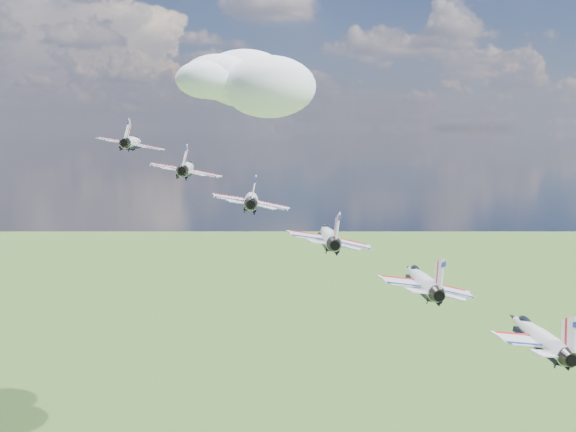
{
  "coord_description": "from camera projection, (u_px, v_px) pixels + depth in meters",
  "views": [
    {
      "loc": [
        -3.34,
        -66.16,
        159.67
      ],
      "look_at": [
        11.79,
        10.18,
        149.01
      ],
      "focal_mm": 40.0,
      "sensor_mm": 36.0,
      "label": 1
    }
  ],
  "objects": [
    {
      "name": "jet_4",
      "position": [
        421.0,
        280.0,
        67.55
      ],
      "size": [
        11.8,
        15.05,
        5.76
      ],
      "primitive_type": null,
      "rotation": [
        0.0,
        0.19,
        -0.15
      ],
      "color": "white"
    },
    {
      "name": "jet_3",
      "position": [
        328.0,
        235.0,
        74.88
      ],
      "size": [
        11.8,
        15.05,
        5.76
      ],
      "primitive_type": null,
      "rotation": [
        0.0,
        0.19,
        -0.15
      ],
      "color": "white"
    },
    {
      "name": "jet_1",
      "position": [
        187.0,
        168.0,
        89.54
      ],
      "size": [
        11.8,
        15.05,
        5.76
      ],
      "primitive_type": null,
      "rotation": [
        0.0,
        0.19,
        -0.15
      ],
      "color": "white"
    },
    {
      "name": "jet_0",
      "position": [
        133.0,
        142.0,
        96.86
      ],
      "size": [
        11.8,
        15.05,
        5.76
      ],
      "primitive_type": null,
      "rotation": [
        0.0,
        0.19,
        -0.15
      ],
      "color": "white"
    },
    {
      "name": "jet_2",
      "position": [
        251.0,
        199.0,
        82.21
      ],
      "size": [
        11.8,
        15.05,
        5.76
      ],
      "primitive_type": null,
      "rotation": [
        0.0,
        0.19,
        -0.15
      ],
      "color": "white"
    },
    {
      "name": "cloud_far",
      "position": [
        223.0,
        81.0,
        271.21
      ],
      "size": [
        61.91,
        48.64,
        24.32
      ],
      "primitive_type": "ellipsoid",
      "color": "white"
    },
    {
      "name": "jet_5",
      "position": [
        537.0,
        335.0,
        60.23
      ],
      "size": [
        11.8,
        15.05,
        5.76
      ],
      "primitive_type": null,
      "rotation": [
        0.0,
        0.19,
        -0.15
      ],
      "color": "white"
    }
  ]
}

